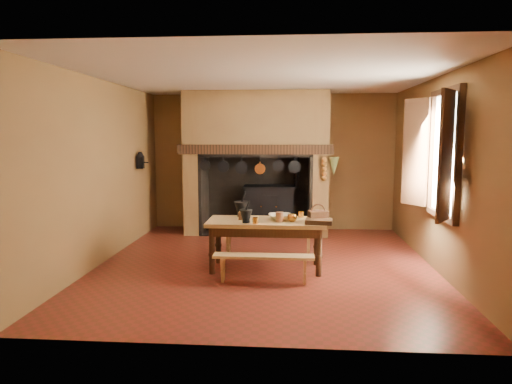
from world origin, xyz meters
TOP-DOWN VIEW (x-y plane):
  - floor at (0.00, 0.00)m, footprint 5.50×5.50m
  - ceiling at (0.00, 0.00)m, footprint 5.50×5.50m
  - back_wall at (0.00, 2.75)m, footprint 5.00×0.02m
  - wall_left at (-2.50, 0.00)m, footprint 0.02×5.50m
  - wall_right at (2.50, 0.00)m, footprint 0.02×5.50m
  - wall_front at (0.00, -2.75)m, footprint 5.00×0.02m
  - chimney_breast at (-0.30, 2.31)m, footprint 2.95×0.96m
  - iron_range at (-0.04, 2.45)m, footprint 1.12×0.55m
  - hearth_pans at (-1.05, 2.22)m, footprint 0.51×0.62m
  - hanging_pans at (-0.34, 1.81)m, footprint 1.92×0.29m
  - onion_string at (1.00, 1.79)m, footprint 0.12×0.10m
  - herb_bunch at (1.18, 1.79)m, footprint 0.20×0.20m
  - window at (2.35, -0.40)m, footprint 0.39×1.75m
  - wall_coffee_mill at (-2.42, 1.55)m, footprint 0.23×0.16m
  - work_table at (0.03, -0.26)m, footprint 1.69×0.75m
  - bench_front at (0.03, -0.88)m, footprint 1.34×0.23m
  - bench_back at (0.03, 0.38)m, footprint 1.58×0.28m
  - mortar_large at (-0.36, 0.01)m, footprint 0.23×0.23m
  - mortar_small at (-0.24, -0.47)m, footprint 0.18×0.18m
  - coffee_grinder at (-0.32, -0.25)m, footprint 0.14×0.11m
  - brass_mug_a at (-0.10, -0.56)m, footprint 0.11×0.11m
  - brass_mug_b at (0.54, 0.01)m, footprint 0.10×0.10m
  - mixing_bowl at (0.24, -0.23)m, footprint 0.40×0.40m
  - stoneware_crock at (0.23, -0.39)m, footprint 0.13×0.13m
  - glass_jar at (0.78, -0.20)m, footprint 0.09×0.09m
  - wicker_basket at (0.78, -0.30)m, footprint 0.30×0.25m
  - wooden_tray at (0.78, -0.47)m, footprint 0.39×0.30m
  - brass_cup at (0.41, -0.36)m, footprint 0.16×0.16m

SIDE VIEW (x-z plane):
  - floor at x=0.00m, z-range 0.00..0.00m
  - hearth_pans at x=-1.05m, z-range -0.01..0.19m
  - bench_front at x=0.03m, z-range 0.09..0.47m
  - bench_back at x=0.03m, z-range 0.11..0.55m
  - iron_range at x=-0.04m, z-range -0.32..1.28m
  - work_table at x=0.03m, z-range 0.25..0.98m
  - wooden_tray at x=0.78m, z-range 0.73..0.79m
  - mixing_bowl at x=0.24m, z-range 0.73..0.82m
  - brass_mug_a at x=-0.10m, z-range 0.73..0.82m
  - brass_mug_b at x=0.54m, z-range 0.73..0.83m
  - brass_cup at x=0.41m, z-range 0.73..0.84m
  - coffee_grinder at x=-0.32m, z-range 0.71..0.87m
  - stoneware_crock at x=0.23m, z-range 0.73..0.87m
  - glass_jar at x=0.78m, z-range 0.73..0.88m
  - wicker_basket at x=0.78m, z-range 0.69..0.94m
  - mortar_small at x=-0.24m, z-range 0.68..0.99m
  - mortar_large at x=-0.36m, z-range 0.67..1.05m
  - onion_string at x=1.00m, z-range 1.10..1.56m
  - hanging_pans at x=-0.34m, z-range 1.23..1.50m
  - herb_bunch at x=1.18m, z-range 1.21..1.56m
  - back_wall at x=0.00m, z-range 0.00..2.80m
  - wall_left at x=-2.50m, z-range 0.00..2.80m
  - wall_right at x=2.50m, z-range 0.00..2.80m
  - wall_front at x=0.00m, z-range 0.00..2.80m
  - wall_coffee_mill at x=-2.42m, z-range 1.36..1.67m
  - window at x=2.35m, z-range 0.82..2.58m
  - chimney_breast at x=-0.30m, z-range 0.41..3.21m
  - ceiling at x=0.00m, z-range 2.80..2.80m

